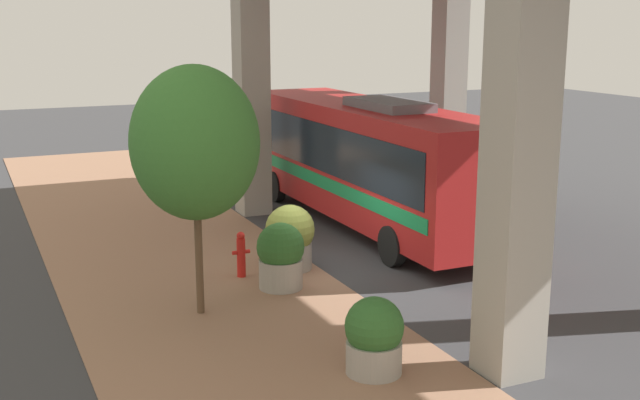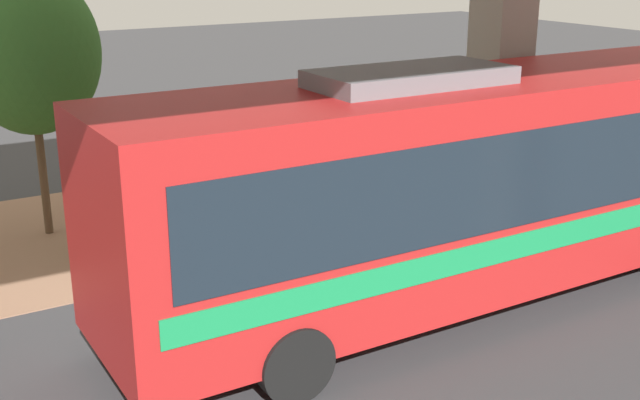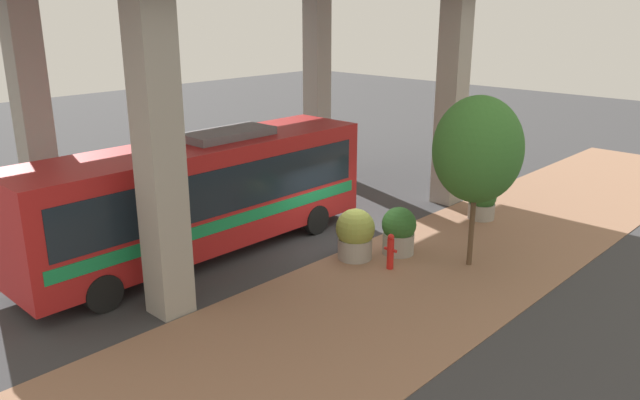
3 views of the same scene
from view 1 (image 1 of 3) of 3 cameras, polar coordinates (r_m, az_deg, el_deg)
name	(u,v)px [view 1 (image 1 of 3)]	position (r m, az deg, el deg)	size (l,w,h in m)	color
ground_plane	(324,272)	(19.14, 0.30, -5.13)	(80.00, 80.00, 0.00)	#38383A
sidewalk_strip	(202,289)	(18.15, -8.38, -6.25)	(6.00, 40.00, 0.02)	#936B51
bus	(368,157)	(22.97, 3.40, 3.10)	(2.78, 11.43, 3.75)	#B21E1E
fire_hydrant	(241,254)	(18.67, -5.63, -3.87)	(0.42, 0.20, 1.10)	red
planter_front	(281,256)	(17.78, -2.81, -4.00)	(1.07, 1.07, 1.51)	#9E998E
planter_middle	(374,337)	(13.69, 3.89, -9.70)	(1.01, 1.01, 1.36)	#9E998E
planter_back	(290,238)	(19.12, -2.14, -2.69)	(1.19, 1.19, 1.58)	#9E998E
street_tree_near	(195,143)	(15.84, -8.88, 4.01)	(2.54, 2.54, 5.05)	brown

